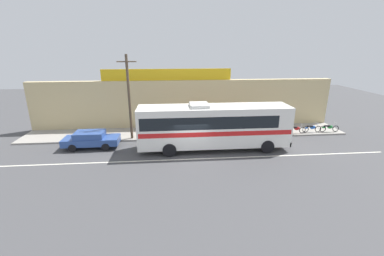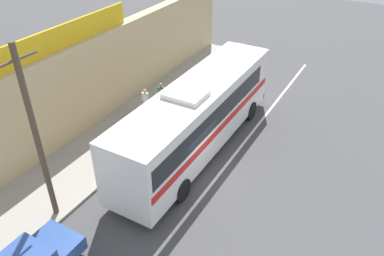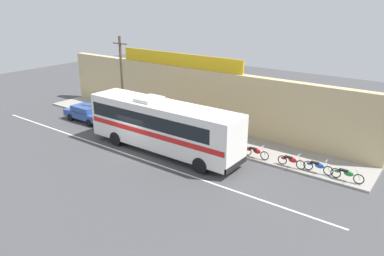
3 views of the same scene
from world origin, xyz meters
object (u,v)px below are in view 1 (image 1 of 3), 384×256
object	(u,v)px
pedestrian_far_left	(230,122)
utility_pole	(129,97)
motorcycle_black	(271,130)
motorcycle_red	(312,128)
motorcycle_green	(329,128)
parked_car	(91,139)
pedestrian_far_right	(220,122)
motorcycle_orange	(296,129)
intercity_bus	(213,125)

from	to	relation	value
pedestrian_far_left	utility_pole	bearing A→B (deg)	-175.08
motorcycle_black	motorcycle_red	world-z (taller)	same
motorcycle_red	motorcycle_green	bearing A→B (deg)	-1.14
parked_car	utility_pole	xyz separation A→B (m)	(3.06, 1.63, 3.16)
pedestrian_far_left	pedestrian_far_right	bearing A→B (deg)	145.26
motorcycle_red	utility_pole	bearing A→B (deg)	-179.60
utility_pole	pedestrian_far_right	world-z (taller)	utility_pole
motorcycle_orange	pedestrian_far_left	bearing A→B (deg)	172.21
motorcycle_orange	pedestrian_far_right	size ratio (longest dim) A/B	1.17
motorcycle_green	intercity_bus	bearing A→B (deg)	-166.12
parked_car	motorcycle_green	world-z (taller)	parked_car
parked_car	motorcycle_green	bearing A→B (deg)	4.55
utility_pole	pedestrian_far_left	xyz separation A→B (m)	(9.03, 0.78, -2.74)
intercity_bus	pedestrian_far_right	distance (m)	4.51
intercity_bus	motorcycle_green	size ratio (longest dim) A/B	6.18
parked_car	utility_pole	size ratio (longest dim) A/B	0.61
utility_pole	pedestrian_far_left	bearing A→B (deg)	4.92
motorcycle_green	motorcycle_red	size ratio (longest dim) A/B	1.03
intercity_bus	pedestrian_far_left	distance (m)	4.34
intercity_bus	utility_pole	world-z (taller)	utility_pole
motorcycle_black	motorcycle_green	xyz separation A→B (m)	(5.82, 0.22, 0.00)
parked_car	motorcycle_black	size ratio (longest dim) A/B	2.32
intercity_bus	motorcycle_red	size ratio (longest dim) A/B	6.39
motorcycle_black	motorcycle_orange	world-z (taller)	same
parked_car	motorcycle_orange	distance (m)	18.30
pedestrian_far_left	motorcycle_red	bearing A→B (deg)	-4.84
utility_pole	motorcycle_black	xyz separation A→B (m)	(12.71, -0.13, -3.33)
parked_car	motorcycle_orange	xyz separation A→B (m)	(18.24, 1.57, -0.17)
motorcycle_green	motorcycle_red	bearing A→B (deg)	178.86
utility_pole	motorcycle_orange	world-z (taller)	utility_pole
motorcycle_red	pedestrian_far_left	world-z (taller)	pedestrian_far_left
pedestrian_far_left	parked_car	bearing A→B (deg)	-168.72
pedestrian_far_left	motorcycle_orange	bearing A→B (deg)	-7.79
intercity_bus	motorcycle_green	world-z (taller)	intercity_bus
motorcycle_black	pedestrian_far_left	world-z (taller)	pedestrian_far_left
intercity_bus	motorcycle_black	distance (m)	6.68
intercity_bus	parked_car	size ratio (longest dim) A/B	2.70
motorcycle_black	motorcycle_red	distance (m)	4.11
utility_pole	motorcycle_green	xyz separation A→B (m)	(18.53, 0.08, -3.33)
parked_car	pedestrian_far_right	distance (m)	11.68
motorcycle_orange	motorcycle_red	bearing A→B (deg)	6.30
intercity_bus	pedestrian_far_left	xyz separation A→B (m)	(2.25, 3.60, -0.91)
pedestrian_far_left	intercity_bus	bearing A→B (deg)	-122.02
motorcycle_black	pedestrian_far_right	distance (m)	4.74
utility_pole	motorcycle_red	size ratio (longest dim) A/B	3.89
motorcycle_orange	pedestrian_far_right	bearing A→B (deg)	168.65
motorcycle_black	pedestrian_far_left	bearing A→B (deg)	166.12
intercity_bus	motorcycle_red	distance (m)	10.56
motorcycle_black	motorcycle_red	size ratio (longest dim) A/B	1.02
utility_pole	pedestrian_far_right	distance (m)	8.81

